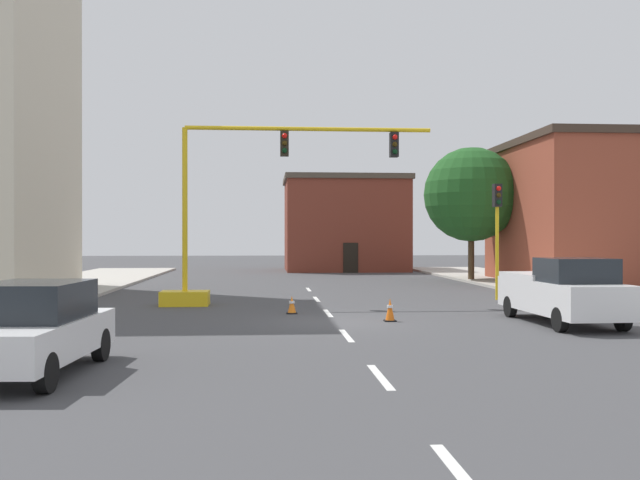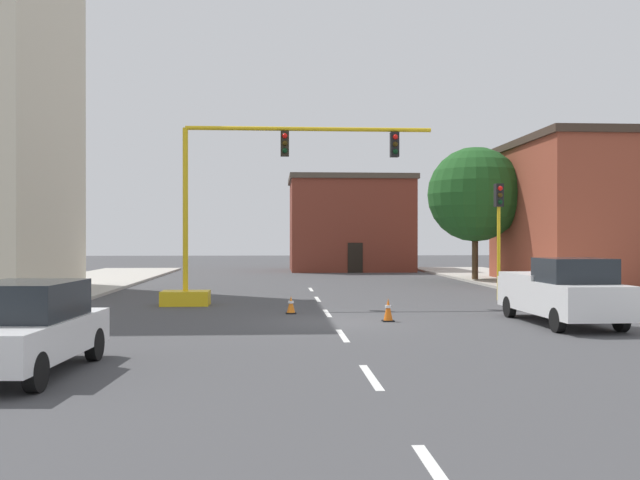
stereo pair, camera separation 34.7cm
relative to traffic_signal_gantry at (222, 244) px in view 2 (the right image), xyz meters
name	(u,v)px [view 2 (the right image)]	position (x,y,z in m)	size (l,w,h in m)	color
ground_plane	(333,322)	(3.78, -5.63, -2.32)	(160.00, 160.00, 0.00)	#424244
sidewalk_left	(15,299)	(-8.55, 2.37, -2.25)	(6.00, 56.00, 0.14)	#B2ADA3
sidewalk_right	(604,296)	(16.10, 2.37, -2.25)	(6.00, 56.00, 0.14)	#B2ADA3
lane_stripe_seg_0	(440,478)	(3.78, -19.63, -2.32)	(0.16, 2.40, 0.01)	silver
lane_stripe_seg_1	(371,377)	(3.78, -14.13, -2.32)	(0.16, 2.40, 0.01)	silver
lane_stripe_seg_2	(343,336)	(3.78, -8.63, -2.32)	(0.16, 2.40, 0.01)	silver
lane_stripe_seg_3	(327,313)	(3.78, -3.13, -2.32)	(0.16, 2.40, 0.01)	silver
lane_stripe_seg_4	(318,299)	(3.78, 2.37, -2.32)	(0.16, 2.40, 0.01)	silver
lane_stripe_seg_5	(311,289)	(3.78, 7.87, -2.32)	(0.16, 2.40, 0.01)	silver
building_brick_center	(350,224)	(7.86, 28.22, 1.36)	(9.55, 8.17, 7.33)	brown
building_row_right	(631,212)	(21.95, 11.32, 1.71)	(13.20, 11.06, 8.05)	brown
traffic_signal_gantry	(222,244)	(0.00, 0.00, 0.00)	(10.33, 1.20, 6.83)	yellow
traffic_light_pole_right	(499,215)	(11.22, 1.49, 1.21)	(0.32, 0.47, 4.80)	yellow
tree_right_far	(475,194)	(13.68, 13.52, 2.78)	(5.53, 5.53, 7.87)	#4C3823
pickup_truck_white	(562,291)	(10.52, -6.61, -1.34)	(2.13, 5.45, 1.99)	white
sedan_white_near_left	(25,327)	(-2.69, -13.47, -1.43)	(2.13, 4.61, 1.74)	white
traffic_cone_roadside_a	(388,310)	(5.48, -5.59, -1.97)	(0.36, 0.36, 0.72)	black
traffic_cone_roadside_b	(291,305)	(2.55, -3.18, -2.02)	(0.36, 0.36, 0.61)	black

